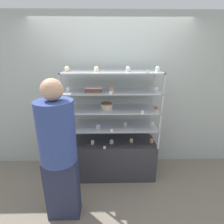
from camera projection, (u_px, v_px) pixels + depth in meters
name	position (u px, v px, depth m)	size (l,w,h in m)	color
ground_plane	(112.00, 173.00, 3.05)	(20.00, 20.00, 0.00)	gray
back_wall	(111.00, 95.00, 3.01)	(8.00, 0.05, 2.60)	#A8B2AD
display_base	(112.00, 157.00, 2.95)	(1.39, 0.52, 0.62)	#333338
display_riser_lower	(112.00, 126.00, 2.76)	(1.39, 0.52, 0.28)	#B7B7BC
display_riser_middle	(112.00, 109.00, 2.67)	(1.39, 0.52, 0.28)	#B7B7BC
display_riser_upper	(112.00, 92.00, 2.58)	(1.39, 0.52, 0.28)	#B7B7BC
display_riser_top	(112.00, 72.00, 2.49)	(1.39, 0.52, 0.28)	#B7B7BC
layer_cake_centerpiece	(107.00, 106.00, 2.62)	(0.18, 0.18, 0.10)	beige
sheet_cake_frosted	(94.00, 89.00, 2.51)	(0.24, 0.16, 0.06)	brown
cupcake_0	(72.00, 142.00, 2.75)	(0.06, 0.06, 0.07)	#CCB28C
cupcake_1	(93.00, 142.00, 2.75)	(0.06, 0.06, 0.07)	beige
cupcake_2	(112.00, 142.00, 2.76)	(0.06, 0.06, 0.07)	beige
cupcake_3	(131.00, 140.00, 2.80)	(0.06, 0.06, 0.07)	#CCB28C
cupcake_4	(152.00, 141.00, 2.79)	(0.06, 0.06, 0.07)	#CCB28C
price_tag_0	(105.00, 148.00, 2.61)	(0.04, 0.00, 0.04)	white
cupcake_5	(71.00, 125.00, 2.68)	(0.06, 0.06, 0.07)	#CCB28C
cupcake_6	(98.00, 126.00, 2.63)	(0.06, 0.06, 0.07)	white
cupcake_7	(125.00, 124.00, 2.71)	(0.06, 0.06, 0.07)	#CCB28C
cupcake_8	(152.00, 124.00, 2.72)	(0.06, 0.06, 0.07)	white
price_tag_1	(112.00, 131.00, 2.52)	(0.04, 0.00, 0.04)	white
cupcake_9	(69.00, 109.00, 2.53)	(0.06, 0.06, 0.07)	beige
cupcake_10	(156.00, 109.00, 2.56)	(0.06, 0.06, 0.07)	white
price_tag_2	(143.00, 112.00, 2.44)	(0.04, 0.00, 0.04)	white
cupcake_11	(68.00, 89.00, 2.49)	(0.06, 0.06, 0.07)	beige
cupcake_12	(112.00, 90.00, 2.47)	(0.06, 0.06, 0.07)	beige
cupcake_13	(156.00, 89.00, 2.49)	(0.06, 0.06, 0.07)	beige
price_tag_3	(111.00, 93.00, 2.34)	(0.04, 0.00, 0.04)	white
cupcake_14	(67.00, 69.00, 2.41)	(0.07, 0.07, 0.08)	#CCB28C
cupcake_15	(96.00, 69.00, 2.42)	(0.07, 0.07, 0.08)	beige
cupcake_16	(128.00, 69.00, 2.41)	(0.07, 0.07, 0.08)	beige
cupcake_17	(157.00, 69.00, 2.42)	(0.07, 0.07, 0.08)	beige
price_tag_4	(148.00, 71.00, 2.26)	(0.04, 0.00, 0.04)	white
customer_figure	(59.00, 150.00, 1.98)	(0.41, 0.41, 1.75)	#282D47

